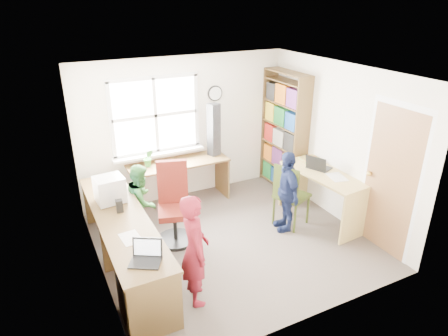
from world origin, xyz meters
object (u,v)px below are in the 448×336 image
at_px(swivel_chair, 174,208).
at_px(person_red, 195,250).
at_px(crt_monitor, 110,190).
at_px(person_navy, 286,191).
at_px(laptop_right, 318,166).
at_px(potted_plant, 148,158).
at_px(bookshelf, 284,135).
at_px(laptop_left, 146,256).
at_px(l_desk, 147,248).
at_px(wooden_chair, 289,193).
at_px(cd_tower, 214,130).
at_px(right_desk, 324,185).
at_px(person_green, 142,201).

xyz_separation_m(swivel_chair, person_red, (-0.22, -1.29, 0.17)).
bearing_deg(crt_monitor, person_navy, -18.10).
relative_size(laptop_right, potted_plant, 1.48).
height_order(bookshelf, laptop_left, bookshelf).
height_order(l_desk, laptop_right, laptop_right).
bearing_deg(laptop_right, wooden_chair, 74.39).
relative_size(wooden_chair, person_red, 0.75).
bearing_deg(cd_tower, l_desk, -151.79).
relative_size(l_desk, person_red, 2.20).
relative_size(right_desk, swivel_chair, 1.24).
bearing_deg(person_navy, right_desk, 100.57).
height_order(laptop_right, person_green, person_green).
xyz_separation_m(l_desk, wooden_chair, (2.27, 0.28, 0.09)).
xyz_separation_m(bookshelf, person_navy, (-0.77, -1.23, -0.38)).
bearing_deg(person_green, bookshelf, -52.22).
xyz_separation_m(laptop_right, cd_tower, (-1.10, 1.39, 0.34)).
relative_size(right_desk, potted_plant, 5.07).
xyz_separation_m(bookshelf, potted_plant, (-2.38, 0.28, -0.11)).
bearing_deg(l_desk, crt_monitor, 104.87).
distance_m(l_desk, person_red, 0.73).
distance_m(swivel_chair, person_red, 1.32).
height_order(bookshelf, cd_tower, bookshelf).
bearing_deg(crt_monitor, potted_plant, 44.77).
bearing_deg(potted_plant, laptop_right, -31.80).
relative_size(swivel_chair, person_red, 0.87).
bearing_deg(person_green, l_desk, -164.86).
relative_size(wooden_chair, crt_monitor, 2.63).
bearing_deg(person_navy, cd_tower, -149.23).
bearing_deg(laptop_right, person_green, 52.24).
height_order(laptop_left, person_red, person_red).
bearing_deg(person_green, laptop_left, -165.58).
relative_size(swivel_chair, laptop_left, 2.90).
distance_m(wooden_chair, laptop_left, 2.61).
bearing_deg(wooden_chair, right_desk, -29.04).
relative_size(crt_monitor, person_green, 0.35).
distance_m(laptop_right, person_red, 2.61).
relative_size(bookshelf, laptop_left, 5.22).
distance_m(right_desk, cd_tower, 2.01).
distance_m(bookshelf, wooden_chair, 1.45).
distance_m(bookshelf, crt_monitor, 3.24).
distance_m(laptop_left, person_red, 0.57).
height_order(right_desk, bookshelf, bookshelf).
xyz_separation_m(crt_monitor, laptop_right, (3.04, -0.46, -0.07)).
distance_m(crt_monitor, cd_tower, 2.16).
relative_size(laptop_right, person_red, 0.31).
distance_m(l_desk, cd_tower, 2.56).
bearing_deg(bookshelf, crt_monitor, -168.43).
height_order(laptop_left, person_green, person_green).
bearing_deg(bookshelf, wooden_chair, -120.03).
bearing_deg(laptop_right, bookshelf, -30.23).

